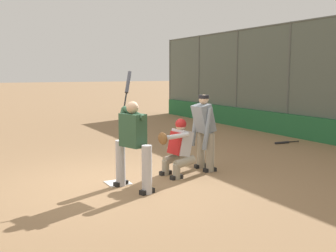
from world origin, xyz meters
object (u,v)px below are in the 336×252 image
batter_at_plate (133,142)px  spare_bat_near_backstop (284,142)px  umpire_home (204,130)px  catcher_behind_plate (178,146)px  fielding_glove_on_dirt (189,133)px

batter_at_plate → spare_bat_near_backstop: batter_at_plate is taller
batter_at_plate → umpire_home: batter_at_plate is taller
spare_bat_near_backstop → batter_at_plate: bearing=25.1°
batter_at_plate → catcher_behind_plate: 1.27m
catcher_behind_plate → fielding_glove_on_dirt: size_ratio=4.32×
umpire_home → batter_at_plate: bearing=109.6°
catcher_behind_plate → umpire_home: 0.80m
batter_at_plate → umpire_home: (0.58, -1.90, 0.01)m
catcher_behind_plate → fielding_glove_on_dirt: catcher_behind_plate is taller
umpire_home → spare_bat_near_backstop: 4.22m
umpire_home → fielding_glove_on_dirt: bearing=-25.2°
spare_bat_near_backstop → fielding_glove_on_dirt: (2.80, 1.59, 0.02)m
spare_bat_near_backstop → umpire_home: bearing=26.5°
umpire_home → fielding_glove_on_dirt: size_ratio=6.00×
spare_bat_near_backstop → fielding_glove_on_dirt: size_ratio=3.23×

